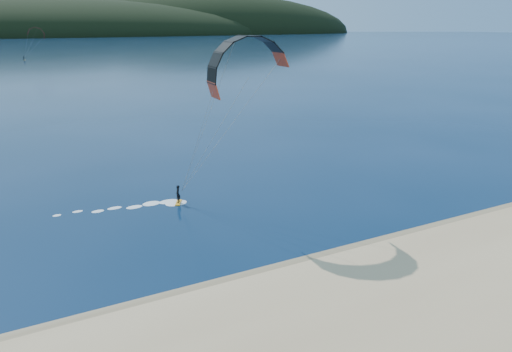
# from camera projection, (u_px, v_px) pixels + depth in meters

# --- Properties ---
(ground) EXTENTS (1800.00, 1800.00, 0.00)m
(ground) POSITION_uv_depth(u_px,v_px,m) (289.00, 325.00, 22.99)
(ground) COLOR #081F3A
(ground) RESTS_ON ground
(wet_sand) EXTENTS (220.00, 2.50, 0.10)m
(wet_sand) POSITION_uv_depth(u_px,v_px,m) (254.00, 281.00, 26.80)
(wet_sand) COLOR olive
(wet_sand) RESTS_ON ground
(headland) EXTENTS (1200.00, 310.00, 140.00)m
(headland) POSITION_uv_depth(u_px,v_px,m) (56.00, 35.00, 657.34)
(headland) COLOR black
(headland) RESTS_ON ground
(kitesurfer_near) EXTENTS (19.45, 7.44, 14.43)m
(kitesurfer_near) POSITION_uv_depth(u_px,v_px,m) (243.00, 84.00, 33.19)
(kitesurfer_near) COLOR orange
(kitesurfer_near) RESTS_ON ground
(kitesurfer_far) EXTENTS (11.15, 8.18, 14.22)m
(kitesurfer_far) POSITION_uv_depth(u_px,v_px,m) (36.00, 36.00, 189.04)
(kitesurfer_far) COLOR orange
(kitesurfer_far) RESTS_ON ground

